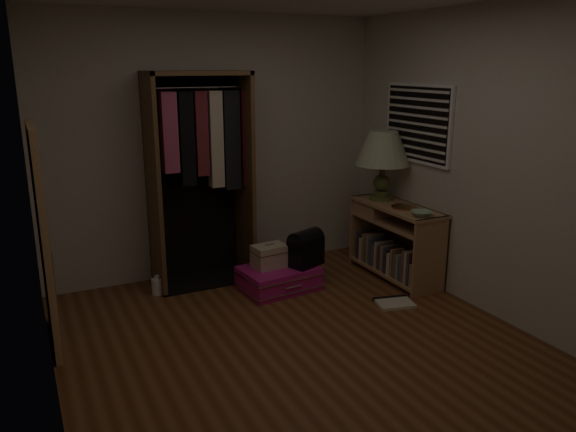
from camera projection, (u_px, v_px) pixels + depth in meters
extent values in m
plane|color=brown|center=(308.00, 352.00, 4.25)|extent=(4.00, 4.00, 0.00)
cube|color=beige|center=(215.00, 147.00, 5.65)|extent=(3.50, 0.02, 2.60)
cube|color=beige|center=(552.00, 279.00, 2.18)|extent=(3.50, 0.02, 2.60)
cube|color=beige|center=(495.00, 165.00, 4.66)|extent=(0.02, 4.00, 2.60)
cube|color=beige|center=(37.00, 212.00, 3.17)|extent=(0.02, 4.00, 2.60)
cube|color=white|center=(418.00, 123.00, 5.45)|extent=(0.03, 0.96, 0.76)
cube|color=black|center=(418.00, 124.00, 5.45)|extent=(0.03, 0.90, 0.70)
cube|color=silver|center=(414.00, 155.00, 5.52)|extent=(0.01, 0.88, 0.02)
cube|color=silver|center=(415.00, 148.00, 5.50)|extent=(0.01, 0.88, 0.02)
cube|color=silver|center=(415.00, 140.00, 5.48)|extent=(0.01, 0.88, 0.02)
cube|color=silver|center=(416.00, 132.00, 5.46)|extent=(0.01, 0.88, 0.02)
cube|color=silver|center=(416.00, 124.00, 5.44)|extent=(0.01, 0.88, 0.02)
cube|color=silver|center=(417.00, 115.00, 5.42)|extent=(0.01, 0.88, 0.02)
cube|color=silver|center=(417.00, 107.00, 5.40)|extent=(0.01, 0.88, 0.02)
cube|color=silver|center=(418.00, 99.00, 5.38)|extent=(0.01, 0.88, 0.02)
cube|color=silver|center=(418.00, 91.00, 5.36)|extent=(0.01, 0.88, 0.02)
cube|color=#A97851|center=(431.00, 257.00, 5.21)|extent=(0.40, 0.03, 0.75)
cube|color=#A97851|center=(366.00, 228.00, 6.14)|extent=(0.40, 0.03, 0.75)
cube|color=#A97851|center=(394.00, 270.00, 5.76)|extent=(0.40, 1.04, 0.03)
cube|color=#A97851|center=(397.00, 223.00, 5.63)|extent=(0.40, 1.04, 0.03)
cube|color=#A97851|center=(397.00, 207.00, 5.58)|extent=(0.42, 1.12, 0.03)
cube|color=brown|center=(411.00, 239.00, 5.76)|extent=(0.02, 1.10, 0.75)
cube|color=#A97851|center=(377.00, 208.00, 5.89)|extent=(0.36, 0.38, 0.13)
cube|color=gray|center=(419.00, 274.00, 5.29)|extent=(0.22, 0.04, 0.23)
cube|color=#4C3833|center=(416.00, 268.00, 5.32)|extent=(0.21, 0.03, 0.32)
cube|color=#B7AD99|center=(413.00, 267.00, 5.36)|extent=(0.20, 0.03, 0.32)
cube|color=brown|center=(410.00, 266.00, 5.39)|extent=(0.18, 0.04, 0.32)
cube|color=#3F4C59|center=(405.00, 268.00, 5.43)|extent=(0.16, 0.04, 0.26)
cube|color=gray|center=(405.00, 266.00, 5.48)|extent=(0.21, 0.03, 0.25)
cube|color=#59594C|center=(403.00, 265.00, 5.52)|extent=(0.22, 0.05, 0.24)
cube|color=#B2724C|center=(397.00, 262.00, 5.54)|extent=(0.15, 0.03, 0.28)
cube|color=beige|center=(395.00, 263.00, 5.60)|extent=(0.19, 0.05, 0.22)
cube|color=#332D38|center=(390.00, 260.00, 5.64)|extent=(0.15, 0.05, 0.27)
cube|color=gray|center=(390.00, 258.00, 5.70)|extent=(0.22, 0.05, 0.26)
cube|color=#4C3833|center=(386.00, 257.00, 5.74)|extent=(0.19, 0.05, 0.25)
cube|color=#B7AD99|center=(383.00, 254.00, 5.79)|extent=(0.21, 0.04, 0.27)
cube|color=brown|center=(380.00, 255.00, 5.83)|extent=(0.19, 0.03, 0.23)
cube|color=#3F4C59|center=(376.00, 251.00, 5.86)|extent=(0.17, 0.04, 0.29)
cube|color=gray|center=(375.00, 248.00, 5.91)|extent=(0.20, 0.03, 0.31)
cube|color=#59594C|center=(372.00, 250.00, 5.95)|extent=(0.19, 0.05, 0.26)
cube|color=#B2724C|center=(369.00, 247.00, 5.98)|extent=(0.16, 0.03, 0.30)
cube|color=beige|center=(367.00, 248.00, 6.03)|extent=(0.19, 0.05, 0.24)
cube|color=#332D38|center=(365.00, 244.00, 6.07)|extent=(0.21, 0.04, 0.30)
cube|color=brown|center=(153.00, 185.00, 5.19)|extent=(0.04, 0.50, 2.05)
cube|color=brown|center=(245.00, 177.00, 5.58)|extent=(0.04, 0.50, 2.05)
cube|color=brown|center=(196.00, 73.00, 5.13)|extent=(0.95, 0.50, 0.04)
cube|color=black|center=(193.00, 176.00, 5.59)|extent=(0.95, 0.02, 2.05)
cube|color=black|center=(205.00, 279.00, 5.65)|extent=(0.95, 0.50, 0.02)
cylinder|color=silver|center=(197.00, 87.00, 5.16)|extent=(0.87, 0.02, 0.02)
cube|color=#BF4C72|center=(169.00, 133.00, 5.12)|extent=(0.14, 0.14, 0.73)
cube|color=black|center=(186.00, 139.00, 5.21)|extent=(0.13, 0.13, 0.87)
cube|color=maroon|center=(201.00, 134.00, 5.26)|extent=(0.12, 0.13, 0.79)
cube|color=beige|center=(215.00, 139.00, 5.33)|extent=(0.12, 0.14, 0.91)
cube|color=black|center=(231.00, 140.00, 5.41)|extent=(0.16, 0.11, 0.95)
cube|color=#590F19|center=(246.00, 138.00, 5.47)|extent=(0.12, 0.11, 0.92)
cube|color=tan|center=(44.00, 239.00, 4.17)|extent=(0.05, 0.80, 1.70)
cube|color=white|center=(48.00, 238.00, 4.19)|extent=(0.01, 0.68, 1.58)
cube|color=#C31777|center=(279.00, 278.00, 5.42)|extent=(0.75, 0.57, 0.22)
cube|color=silver|center=(279.00, 284.00, 5.43)|extent=(0.77, 0.59, 0.01)
cube|color=silver|center=(279.00, 272.00, 5.40)|extent=(0.77, 0.59, 0.01)
cylinder|color=silver|center=(293.00, 287.00, 5.20)|extent=(0.16, 0.04, 0.02)
cube|color=#BFAF92|center=(270.00, 256.00, 5.37)|extent=(0.34, 0.25, 0.22)
cube|color=brown|center=(270.00, 252.00, 5.36)|extent=(0.34, 0.25, 0.01)
cylinder|color=silver|center=(270.00, 244.00, 5.34)|extent=(0.09, 0.02, 0.01)
cube|color=black|center=(306.00, 253.00, 5.41)|extent=(0.38, 0.32, 0.25)
cylinder|color=black|center=(306.00, 241.00, 5.38)|extent=(0.38, 0.32, 0.21)
cylinder|color=#4C5529|center=(381.00, 197.00, 5.82)|extent=(0.27, 0.27, 0.04)
cylinder|color=#4C5529|center=(381.00, 193.00, 5.81)|extent=(0.16, 0.16, 0.05)
sphere|color=#4C5529|center=(382.00, 183.00, 5.78)|extent=(0.19, 0.19, 0.17)
cylinder|color=#4C5529|center=(382.00, 170.00, 5.74)|extent=(0.07, 0.07, 0.10)
cone|color=beige|center=(383.00, 148.00, 5.69)|extent=(0.64, 0.64, 0.34)
cone|color=silver|center=(383.00, 148.00, 5.69)|extent=(0.57, 0.57, 0.32)
cylinder|color=#A97741|center=(404.00, 207.00, 5.49)|extent=(0.33, 0.33, 0.01)
imported|color=#99B799|center=(422.00, 214.00, 5.18)|extent=(0.25, 0.25, 0.05)
cylinder|color=white|center=(157.00, 287.00, 5.30)|extent=(0.13, 0.13, 0.15)
cylinder|color=white|center=(157.00, 277.00, 5.27)|extent=(0.05, 0.05, 0.04)
cube|color=beige|center=(394.00, 303.00, 5.09)|extent=(0.37, 0.33, 0.03)
cube|color=black|center=(390.00, 298.00, 5.19)|extent=(0.32, 0.12, 0.03)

